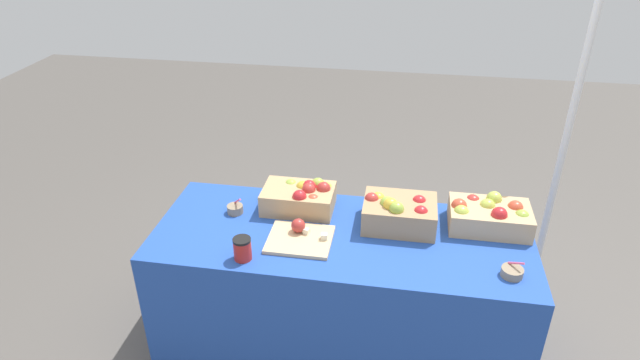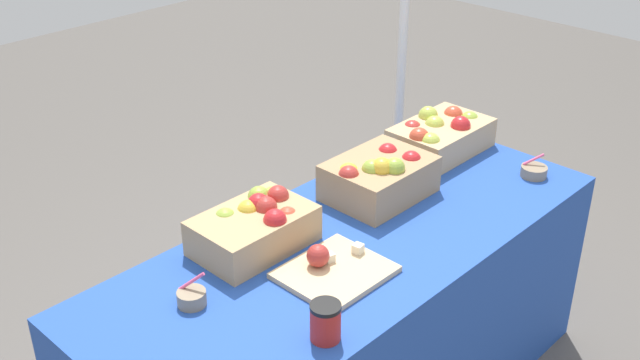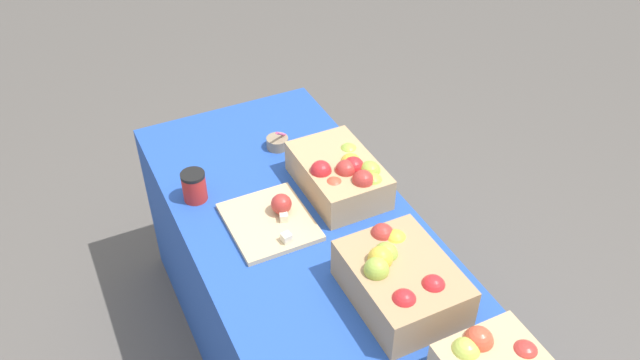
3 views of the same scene
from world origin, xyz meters
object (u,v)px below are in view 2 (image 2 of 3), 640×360
(apple_crate_middle, at_px, (379,176))
(apple_crate_right, at_px, (256,224))
(tent_pole, at_px, (403,44))
(cutting_board_front, at_px, (332,269))
(apple_crate_left, at_px, (440,135))
(sample_bowl_near, at_px, (192,297))
(coffee_cup, at_px, (325,322))
(sample_bowl_mid, at_px, (534,171))

(apple_crate_middle, xyz_separation_m, apple_crate_right, (-0.52, 0.08, -0.00))
(apple_crate_right, relative_size, tent_pole, 0.20)
(apple_crate_middle, xyz_separation_m, cutting_board_front, (-0.47, -0.21, -0.06))
(apple_crate_left, relative_size, apple_crate_right, 1.06)
(sample_bowl_near, relative_size, coffee_cup, 0.89)
(sample_bowl_near, xyz_separation_m, tent_pole, (1.76, 0.64, 0.20))
(apple_crate_left, xyz_separation_m, sample_bowl_near, (-1.31, -0.08, -0.05))
(sample_bowl_near, height_order, tent_pole, tent_pole)
(apple_crate_right, relative_size, sample_bowl_near, 3.79)
(apple_crate_right, bearing_deg, sample_bowl_mid, -21.23)
(sample_bowl_mid, xyz_separation_m, coffee_cup, (-1.23, -0.08, 0.04))
(coffee_cup, bearing_deg, cutting_board_front, 39.58)
(sample_bowl_mid, bearing_deg, sample_bowl_near, 167.67)
(cutting_board_front, height_order, sample_bowl_near, sample_bowl_near)
(apple_crate_left, height_order, cutting_board_front, apple_crate_left)
(coffee_cup, bearing_deg, apple_crate_middle, 29.86)
(coffee_cup, bearing_deg, sample_bowl_near, 112.34)
(apple_crate_right, xyz_separation_m, cutting_board_front, (0.05, -0.29, -0.06))
(apple_crate_right, relative_size, cutting_board_front, 1.20)
(tent_pole, bearing_deg, apple_crate_left, -128.76)
(cutting_board_front, relative_size, sample_bowl_near, 3.15)
(coffee_cup, height_order, tent_pole, tent_pole)
(apple_crate_middle, bearing_deg, tent_pole, 34.34)
(sample_bowl_mid, height_order, coffee_cup, coffee_cup)
(sample_bowl_mid, xyz_separation_m, tent_pole, (0.37, 0.94, 0.20))
(apple_crate_left, relative_size, sample_bowl_mid, 4.08)
(apple_crate_middle, height_order, coffee_cup, apple_crate_middle)
(tent_pole, bearing_deg, apple_crate_middle, -145.66)
(sample_bowl_mid, bearing_deg, tent_pole, 68.25)
(tent_pole, bearing_deg, apple_crate_right, -159.29)
(cutting_board_front, bearing_deg, tent_pole, 31.07)
(sample_bowl_near, distance_m, tent_pole, 1.88)
(apple_crate_middle, relative_size, sample_bowl_mid, 3.73)
(coffee_cup, bearing_deg, tent_pole, 32.43)
(apple_crate_left, relative_size, tent_pole, 0.21)
(cutting_board_front, relative_size, tent_pole, 0.16)
(apple_crate_middle, relative_size, coffee_cup, 3.28)
(sample_bowl_mid, bearing_deg, apple_crate_right, 158.77)
(tent_pole, bearing_deg, cutting_board_front, -148.93)
(apple_crate_middle, xyz_separation_m, coffee_cup, (-0.70, -0.40, -0.02))
(apple_crate_middle, relative_size, sample_bowl_near, 3.68)
(apple_crate_right, bearing_deg, coffee_cup, -111.14)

